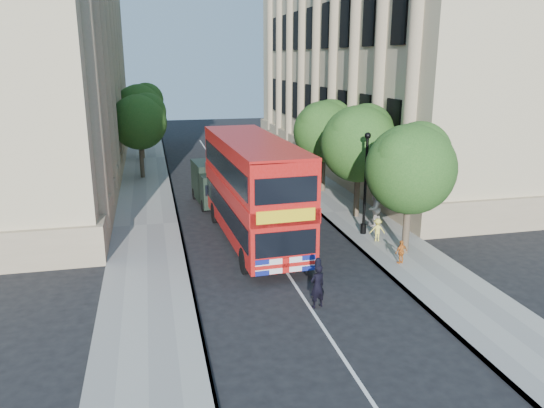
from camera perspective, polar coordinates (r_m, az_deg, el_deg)
ground at (r=20.65m, az=3.18°, el=-9.71°), size 120.00×120.00×0.00m
pavement_right at (r=31.26m, az=8.23°, el=-0.85°), size 3.50×80.00×0.12m
pavement_left at (r=29.25m, az=-13.31°, el=-2.27°), size 3.50×80.00×0.12m
building_right at (r=46.06m, az=11.91°, el=15.48°), size 12.00×38.00×18.00m
building_left at (r=42.76m, az=-25.34°, el=14.39°), size 12.00×38.00×18.00m
tree_right_near at (r=24.16m, az=14.76°, el=4.17°), size 4.00×4.00×6.08m
tree_right_mid at (r=29.48m, az=9.41°, el=6.85°), size 4.20×4.20×6.37m
tree_right_far at (r=35.06m, az=5.67°, el=8.12°), size 4.00×4.00×6.15m
tree_left_far at (r=40.18m, az=-14.06°, el=8.87°), size 4.00×4.00×6.30m
tree_left_back at (r=48.12m, az=-13.99°, el=10.22°), size 4.20×4.20×6.65m
lamp_post at (r=26.78m, az=10.00°, el=1.72°), size 0.32×0.32×5.16m
double_decker_bus at (r=25.46m, az=-2.07°, el=1.80°), size 3.36×10.90×4.98m
box_van at (r=32.65m, az=-6.51°, el=2.06°), size 2.17×4.56×2.53m
police_constable at (r=19.40m, az=4.91°, el=-8.79°), size 0.70×0.56×1.66m
woman_pedestrian at (r=28.51m, az=10.88°, el=-0.49°), size 1.16×1.11×1.88m
child_a at (r=23.72m, az=13.73°, el=-5.03°), size 0.67×0.41×1.06m
child_b at (r=26.30m, az=11.27°, el=-2.73°), size 0.82×0.59×1.14m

